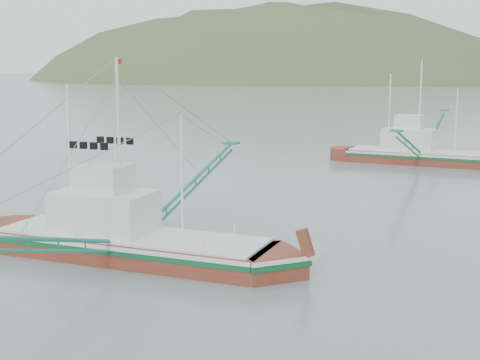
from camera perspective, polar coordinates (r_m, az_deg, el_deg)
The scene contains 4 objects.
ground at distance 34.34m, azimuth -5.07°, elevation -6.76°, with size 1200.00×1200.00×0.00m, color slate.
main_boat at distance 34.50m, azimuth -9.67°, elevation -3.70°, with size 15.31×26.83×10.92m.
bg_boat_far at distance 69.05m, azimuth 15.19°, elevation 2.65°, with size 15.34×27.16×11.02m.
headland_left at distance 435.16m, azimuth 2.93°, elevation 8.54°, with size 448.00×308.00×210.00m, color #40532B.
Camera 1 is at (19.06, -26.84, 9.78)m, focal length 50.00 mm.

